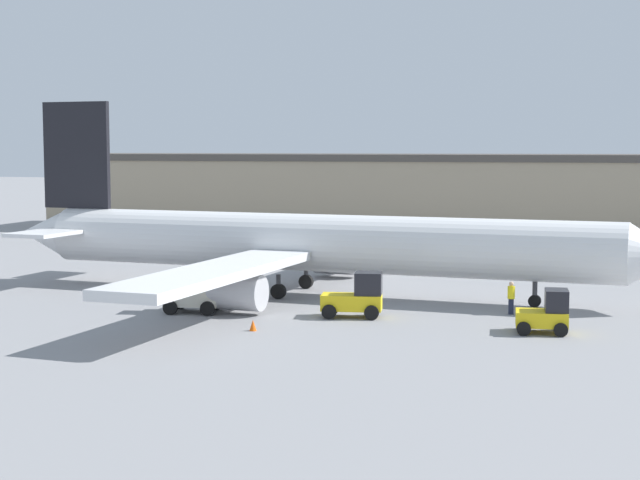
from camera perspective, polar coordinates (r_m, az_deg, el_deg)
The scene contains 8 objects.
ground_plane at distance 59.83m, azimuth 0.00°, elevation -3.22°, with size 400.00×400.00×0.00m, color gray.
terminal_building at distance 102.86m, azimuth 5.92°, elevation 2.70°, with size 79.79×15.09×8.26m.
airplane at distance 59.83m, azimuth -1.00°, elevation -0.16°, with size 42.68×39.56×11.98m.
ground_crew_worker at distance 53.88m, azimuth 11.06°, elevation -3.27°, with size 0.39×0.39×1.79m.
baggage_tug at distance 48.85m, azimuth 13.04°, elevation -4.18°, with size 2.63×2.25×2.15m.
belt_loader_truck at distance 53.86m, azimuth -7.11°, elevation -2.94°, with size 3.18×2.53×2.60m.
pushback_tug at distance 51.97m, azimuth 2.17°, elevation -3.33°, with size 3.38×2.21×2.42m.
safety_cone_near at distance 48.41m, azimuth -3.92°, elevation -4.97°, with size 0.36×0.36×0.55m.
Camera 1 is at (16.39, -56.83, 9.02)m, focal length 55.00 mm.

